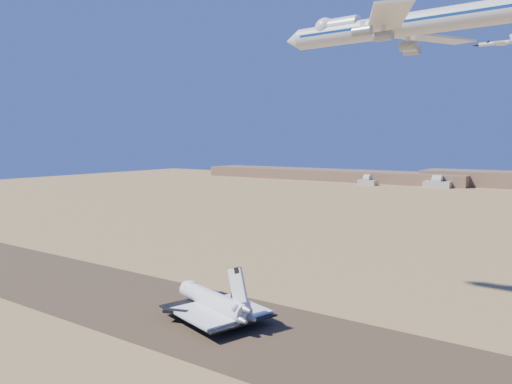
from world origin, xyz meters
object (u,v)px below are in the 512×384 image
Objects in this scene: shuttle at (213,302)px; chase_jet_e at (496,43)px; carrier_747 at (395,26)px; crew_b at (215,328)px; crew_c at (216,329)px; crew_a at (216,331)px.

shuttle is 131.67m from chase_jet_e.
chase_jet_e is (19.90, 45.69, 0.03)m from carrier_747.
carrier_747 is at bearing -76.86° from crew_b.
chase_jet_e reaches higher than shuttle.
crew_c reaches higher than crew_b.
shuttle reaches higher than crew_c.
shuttle reaches higher than crew_b.
crew_b is 136.00m from chase_jet_e.
chase_jet_e reaches higher than crew_a.
crew_a is at bearing -166.97° from crew_b.
crew_c is at bearing -127.39° from carrier_747.
shuttle is at bearing 13.59° from crew_c.
chase_jet_e is at bearing -68.52° from crew_b.
shuttle is 22.58× the size of crew_c.
carrier_747 is at bearing 54.99° from shuttle.
crew_b is at bearing 30.23° from crew_a.
crew_a is at bearing -121.75° from chase_jet_e.
carrier_747 is 103.80m from crew_a.
carrier_747 is 5.64× the size of chase_jet_e.
crew_b is at bearing -128.94° from carrier_747.
carrier_747 is at bearing -56.99° from crew_a.
crew_c is 135.99m from chase_jet_e.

